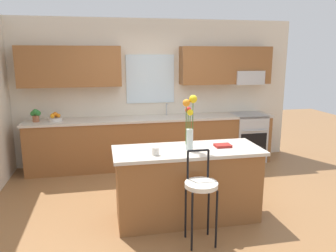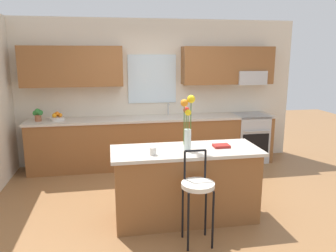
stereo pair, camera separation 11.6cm
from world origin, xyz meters
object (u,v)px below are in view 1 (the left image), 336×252
at_px(bar_stool_near, 201,189).
at_px(flower_vase, 190,121).
at_px(oven_range, 247,137).
at_px(fruit_bowl_oranges, 55,118).
at_px(mug_ceramic, 155,151).
at_px(kitchen_island, 187,184).
at_px(cookbook, 223,146).
at_px(potted_plant_small, 36,115).

xyz_separation_m(bar_stool_near, flower_vase, (0.00, 0.52, 0.64)).
relative_size(oven_range, fruit_bowl_oranges, 3.83).
bearing_deg(mug_ceramic, fruit_bowl_oranges, 121.09).
bearing_deg(oven_range, bar_stool_near, -123.50).
distance_m(kitchen_island, cookbook, 0.66).
distance_m(cookbook, potted_plant_small, 3.35).
relative_size(mug_ceramic, fruit_bowl_oranges, 0.37).
xyz_separation_m(oven_range, cookbook, (-1.32, -2.11, 0.48)).
relative_size(kitchen_island, flower_vase, 2.72).
relative_size(oven_range, flower_vase, 1.37).
bearing_deg(oven_range, kitchen_island, -130.09).
distance_m(oven_range, mug_ceramic, 3.21).
xyz_separation_m(bar_stool_near, fruit_bowl_oranges, (-1.82, 2.71, 0.34)).
distance_m(bar_stool_near, mug_ceramic, 0.68).
distance_m(cookbook, fruit_bowl_oranges, 3.12).
relative_size(oven_range, mug_ceramic, 10.22).
bearing_deg(oven_range, mug_ceramic, -134.12).
bearing_deg(cookbook, potted_plant_small, 140.57).
relative_size(oven_range, bar_stool_near, 0.88).
bearing_deg(mug_ceramic, oven_range, 45.88).
height_order(kitchen_island, mug_ceramic, mug_ceramic).
height_order(oven_range, cookbook, cookbook).
bearing_deg(potted_plant_small, cookbook, -39.43).
xyz_separation_m(kitchen_island, potted_plant_small, (-2.13, 2.13, 0.58)).
bearing_deg(flower_vase, oven_range, 50.69).
relative_size(bar_stool_near, potted_plant_small, 4.69).
height_order(oven_range, kitchen_island, same).
relative_size(cookbook, fruit_bowl_oranges, 0.83).
xyz_separation_m(mug_ceramic, potted_plant_small, (-1.70, 2.30, 0.08)).
bearing_deg(fruit_bowl_oranges, potted_plant_small, -179.34).
distance_m(oven_range, cookbook, 2.53).
xyz_separation_m(kitchen_island, bar_stool_near, (0.00, -0.57, 0.17)).
bearing_deg(potted_plant_small, kitchen_island, -45.01).
height_order(bar_stool_near, cookbook, bar_stool_near).
height_order(bar_stool_near, mug_ceramic, bar_stool_near).
relative_size(oven_range, cookbook, 4.60).
bearing_deg(kitchen_island, flower_vase, -85.94).
relative_size(mug_ceramic, potted_plant_small, 0.40).
xyz_separation_m(mug_ceramic, cookbook, (0.89, 0.17, -0.03)).
xyz_separation_m(cookbook, potted_plant_small, (-2.59, 2.13, 0.11)).
bearing_deg(cookbook, fruit_bowl_oranges, 136.82).
xyz_separation_m(oven_range, mug_ceramic, (-2.21, -2.27, 0.51)).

